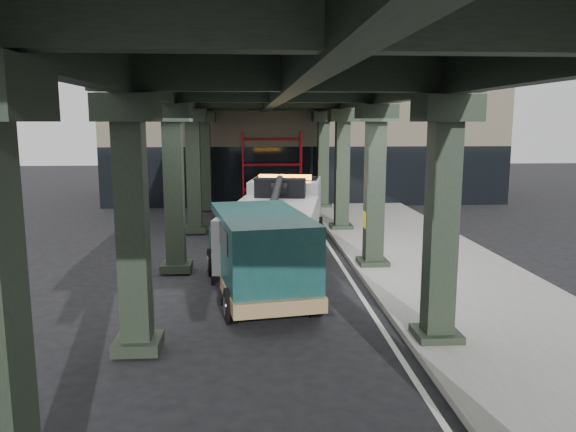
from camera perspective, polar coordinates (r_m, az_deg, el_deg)
name	(u,v)px	position (r m, az deg, el deg)	size (l,w,h in m)	color
ground	(294,289)	(15.38, 0.61, -7.46)	(90.00, 90.00, 0.00)	black
sidewalk	(432,265)	(18.14, 14.46, -4.87)	(5.00, 40.00, 0.15)	gray
lane_stripe	(344,269)	(17.49, 5.67, -5.38)	(0.12, 38.00, 0.01)	silver
viaduct	(275,88)	(16.70, -1.32, 12.85)	(7.40, 32.00, 6.40)	black
building	(301,130)	(34.81, 1.31, 8.73)	(22.00, 10.00, 8.00)	#C6B793
scaffolding	(272,168)	(29.42, -1.65, 4.89)	(3.08, 0.88, 4.00)	red
tow_truck	(279,221)	(17.98, -0.90, -0.46)	(3.67, 8.82, 2.81)	black
towed_van	(259,251)	(14.47, -2.98, -3.58)	(3.00, 5.83, 2.26)	#103A39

